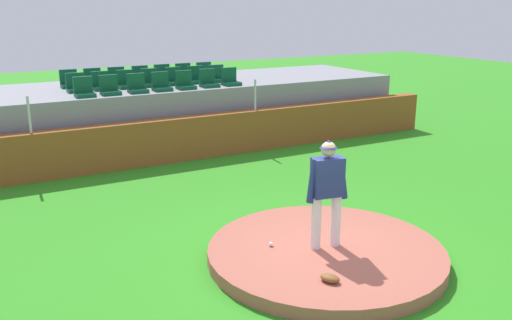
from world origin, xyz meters
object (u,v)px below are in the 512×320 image
object	(u,v)px
stadium_chair_5	(208,81)
stadium_chair_11	(174,79)
stadium_chair_0	(84,90)
baseball	(271,244)
stadium_chair_14	(69,82)
stadium_chair_15	(93,80)
fielding_glove	(330,278)
stadium_chair_4	(185,83)
pitcher	(327,186)
stadium_chair_1	(110,88)
stadium_chair_10	(150,81)
stadium_chair_17	(141,77)
stadium_chair_18	(163,76)
stadium_chair_2	(137,87)
stadium_chair_19	(184,75)
stadium_chair_20	(205,73)
stadium_chair_3	(161,85)
stadium_chair_13	(217,76)
stadium_chair_6	(230,80)
stadium_chair_12	(196,78)
stadium_chair_7	(76,86)
stadium_chair_9	(126,82)
stadium_chair_8	(101,84)
stadium_chair_16	(117,79)

from	to	relation	value
stadium_chair_5	stadium_chair_11	world-z (taller)	same
stadium_chair_0	baseball	bearing A→B (deg)	100.27
stadium_chair_14	stadium_chair_15	distance (m)	0.68
fielding_glove	stadium_chair_4	size ratio (longest dim) A/B	0.60
stadium_chair_5	pitcher	bearing A→B (deg)	79.66
stadium_chair_1	stadium_chair_10	distance (m)	1.68
stadium_chair_17	stadium_chair_18	world-z (taller)	same
stadium_chair_0	stadium_chair_17	distance (m)	2.74
stadium_chair_2	stadium_chair_19	distance (m)	2.76
stadium_chair_1	stadium_chair_5	distance (m)	2.84
pitcher	stadium_chair_20	bearing A→B (deg)	87.06
stadium_chair_5	stadium_chair_18	size ratio (longest dim) A/B	1.00
stadium_chair_3	stadium_chair_5	bearing A→B (deg)	-179.01
baseball	stadium_chair_5	size ratio (longest dim) A/B	0.15
stadium_chair_5	stadium_chair_13	size ratio (longest dim) A/B	1.00
stadium_chair_6	stadium_chair_12	size ratio (longest dim) A/B	1.00
baseball	stadium_chair_7	size ratio (longest dim) A/B	0.15
stadium_chair_5	stadium_chair_12	distance (m)	0.89
stadium_chair_7	stadium_chair_10	xyz separation A→B (m)	(2.09, 0.02, 0.00)
stadium_chair_15	stadium_chair_14	bearing A→B (deg)	0.17
stadium_chair_1	stadium_chair_7	distance (m)	1.12
stadium_chair_9	stadium_chair_19	bearing A→B (deg)	-157.08
stadium_chair_8	stadium_chair_10	distance (m)	1.41
stadium_chair_7	stadium_chair_12	world-z (taller)	same
stadium_chair_2	stadium_chair_5	xyz separation A→B (m)	(2.11, 0.05, 0.00)
fielding_glove	stadium_chair_10	size ratio (longest dim) A/B	0.60
stadium_chair_11	stadium_chair_15	world-z (taller)	same
stadium_chair_14	stadium_chair_20	xyz separation A→B (m)	(4.19, -0.02, 0.00)
stadium_chair_3	stadium_chair_12	world-z (taller)	same
stadium_chair_0	stadium_chair_18	world-z (taller)	same
stadium_chair_10	stadium_chair_16	distance (m)	1.12
stadium_chair_16	stadium_chair_18	size ratio (longest dim) A/B	1.00
stadium_chair_19	stadium_chair_3	bearing A→B (deg)	52.20
stadium_chair_4	stadium_chair_13	bearing A→B (deg)	-147.81
stadium_chair_10	stadium_chair_3	bearing A→B (deg)	89.86
stadium_chair_13	stadium_chair_19	xyz separation A→B (m)	(-0.71, 0.92, 0.00)
stadium_chair_14	stadium_chair_12	bearing A→B (deg)	165.73
stadium_chair_0	stadium_chair_5	xyz separation A→B (m)	(3.50, 0.05, 0.00)
stadium_chair_5	stadium_chair_13	xyz separation A→B (m)	(0.68, 0.85, 0.00)
stadium_chair_12	stadium_chair_19	size ratio (longest dim) A/B	1.00
baseball	stadium_chair_16	distance (m)	9.20
stadium_chair_12	stadium_chair_13	distance (m)	0.68
stadium_chair_5	stadium_chair_0	bearing A→B (deg)	0.80
stadium_chair_0	stadium_chair_15	xyz separation A→B (m)	(0.66, 1.83, 0.00)
stadium_chair_9	stadium_chair_18	size ratio (longest dim) A/B	1.00
stadium_chair_6	stadium_chair_11	size ratio (longest dim) A/B	1.00
stadium_chair_7	stadium_chair_16	world-z (taller)	same
stadium_chair_3	stadium_chair_13	distance (m)	2.28
stadium_chair_6	baseball	bearing A→B (deg)	68.47
stadium_chair_2	stadium_chair_19	world-z (taller)	same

